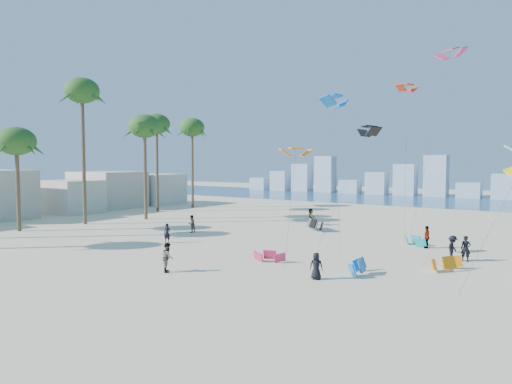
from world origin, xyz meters
The scene contains 10 objects.
ground centered at (0.00, 0.00, 0.00)m, with size 220.00×220.00×0.00m, color beige.
ocean centered at (0.00, 72.00, 0.01)m, with size 220.00×220.00×0.00m, color navy.
kitesurfer_near centered at (-4.14, 12.78, 0.84)m, with size 0.61×0.40×1.68m, color black.
kitesurfer_mid centered at (3.61, 5.34, 0.93)m, with size 0.90×0.70×1.86m, color gray.
kitesurfers_far centered at (8.34, 21.53, 0.90)m, with size 25.69×22.04×1.85m.
grounded_kites centered at (11.49, 19.10, 0.44)m, with size 23.06×17.89×1.06m.
flying_kites centered at (13.88, 22.21, 11.44)m, with size 24.61×23.58×17.81m.
palm_row centered at (-21.63, 16.16, 11.79)m, with size 9.25×44.80×16.33m.
beachfront_buildings centered at (-33.69, 20.82, 2.67)m, with size 11.50×43.00×6.00m.
distant_skyline centered at (-1.19, 82.00, 3.09)m, with size 85.00×3.00×8.40m.
Camera 1 is at (24.72, -15.04, 6.95)m, focal length 32.20 mm.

